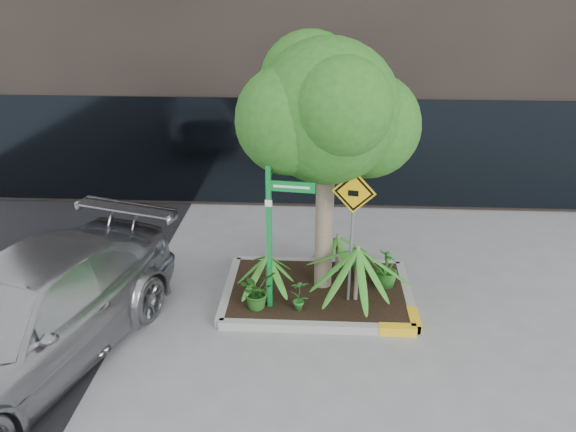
# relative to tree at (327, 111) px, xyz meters

# --- Properties ---
(ground) EXTENTS (80.00, 80.00, 0.00)m
(ground) POSITION_rel_tree_xyz_m (-0.29, -0.48, -3.32)
(ground) COLOR gray
(ground) RESTS_ON ground
(planter) EXTENTS (3.35, 2.36, 0.15)m
(planter) POSITION_rel_tree_xyz_m (-0.06, -0.21, -3.21)
(planter) COLOR #9E9E99
(planter) RESTS_ON ground
(tree) EXTENTS (3.03, 2.69, 4.54)m
(tree) POSITION_rel_tree_xyz_m (0.00, 0.00, 0.00)
(tree) COLOR gray
(tree) RESTS_ON ground
(palm_front) EXTENTS (1.17, 1.17, 1.30)m
(palm_front) POSITION_rel_tree_xyz_m (0.57, -0.50, -2.19)
(palm_front) COLOR gray
(palm_front) RESTS_ON ground
(palm_left) EXTENTS (0.86, 0.86, 0.96)m
(palm_left) POSITION_rel_tree_xyz_m (-0.97, -0.36, -2.45)
(palm_left) COLOR gray
(palm_left) RESTS_ON ground
(palm_back) EXTENTS (0.86, 0.86, 0.96)m
(palm_back) POSITION_rel_tree_xyz_m (0.27, 0.49, -2.45)
(palm_back) COLOR gray
(palm_back) RESTS_ON ground
(parked_car) EXTENTS (3.79, 6.02, 1.62)m
(parked_car) POSITION_rel_tree_xyz_m (-4.29, -2.36, -2.50)
(parked_car) COLOR #A4A4A8
(parked_car) RESTS_ON ground
(shrub_a) EXTENTS (0.82, 0.82, 0.65)m
(shrub_a) POSITION_rel_tree_xyz_m (-1.11, -0.84, -2.84)
(shrub_a) COLOR #225718
(shrub_a) RESTS_ON planter
(shrub_b) EXTENTS (0.52, 0.52, 0.71)m
(shrub_b) POSITION_rel_tree_xyz_m (1.14, -0.02, -2.81)
(shrub_b) COLOR #24691F
(shrub_b) RESTS_ON planter
(shrub_c) EXTENTS (0.36, 0.36, 0.58)m
(shrub_c) POSITION_rel_tree_xyz_m (-0.39, -0.89, -2.87)
(shrub_c) COLOR #206A20
(shrub_c) RESTS_ON planter
(shrub_d) EXTENTS (0.49, 0.49, 0.73)m
(shrub_d) POSITION_rel_tree_xyz_m (0.70, 0.14, -2.80)
(shrub_d) COLOR #2C601B
(shrub_d) RESTS_ON planter
(street_sign_post) EXTENTS (0.79, 0.83, 2.66)m
(street_sign_post) POSITION_rel_tree_xyz_m (-0.83, -0.74, -1.67)
(street_sign_post) COLOR #0D9334
(street_sign_post) RESTS_ON ground
(cattle_sign) EXTENTS (0.71, 0.21, 2.34)m
(cattle_sign) POSITION_rel_tree_xyz_m (0.46, -0.48, -1.59)
(cattle_sign) COLOR slate
(cattle_sign) RESTS_ON ground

